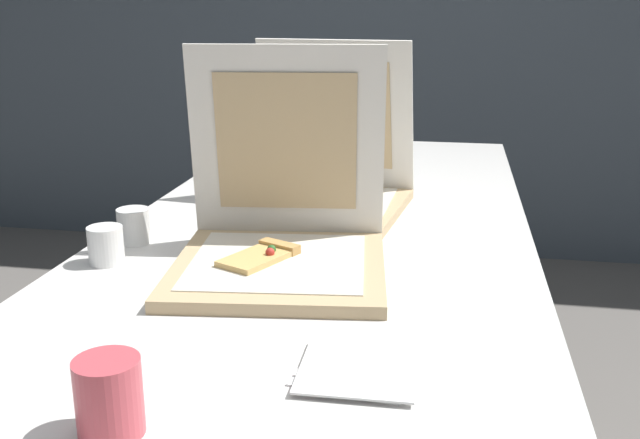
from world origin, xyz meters
TOP-DOWN VIEW (x-y plane):
  - table at (0.00, 0.57)m, footprint 0.86×2.06m
  - pizza_box_front at (-0.03, 0.30)m, footprint 0.41×0.41m
  - pizza_box_middle at (-0.03, 0.70)m, footprint 0.41×0.41m
  - cup_white_near_center at (-0.35, 0.39)m, footprint 0.06×0.06m
  - cup_white_near_left at (-0.35, 0.27)m, footprint 0.06×0.06m
  - cup_white_far at (-0.24, 0.92)m, footprint 0.06×0.06m
  - cup_printed_front at (-0.09, -0.24)m, footprint 0.07×0.07m
  - napkin_pile at (0.15, -0.05)m, footprint 0.16×0.17m

SIDE VIEW (x-z plane):
  - table at x=0.00m, z-range 0.32..1.06m
  - napkin_pile at x=0.15m, z-range 0.74..0.75m
  - cup_white_near_center at x=-0.35m, z-range 0.74..0.81m
  - cup_white_near_left at x=-0.35m, z-range 0.74..0.81m
  - cup_white_far at x=-0.24m, z-range 0.74..0.81m
  - cup_printed_front at x=-0.09m, z-range 0.74..0.83m
  - pizza_box_middle at x=-0.03m, z-range 0.61..0.99m
  - pizza_box_front at x=-0.03m, z-range 0.61..0.99m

